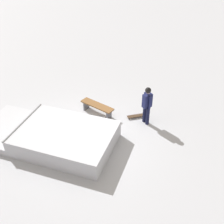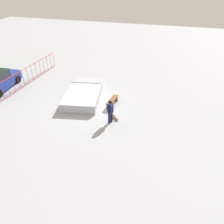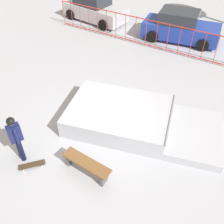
% 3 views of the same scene
% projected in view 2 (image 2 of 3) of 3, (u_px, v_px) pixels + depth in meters
% --- Properties ---
extents(ground_plane, '(60.00, 60.00, 0.00)m').
position_uv_depth(ground_plane, '(89.00, 105.00, 15.87)').
color(ground_plane, '#A8AAB2').
extents(skate_ramp, '(5.77, 3.51, 0.74)m').
position_uv_depth(skate_ramp, '(84.00, 95.00, 16.61)').
color(skate_ramp, '#B0B3BB').
rests_on(skate_ramp, ground).
extents(skater, '(0.39, 0.44, 1.73)m').
position_uv_depth(skater, '(110.00, 110.00, 13.55)').
color(skater, black).
rests_on(skater, ground).
extents(skateboard, '(0.72, 0.70, 0.09)m').
position_uv_depth(skateboard, '(114.00, 117.00, 14.46)').
color(skateboard, '#3F2D1E').
rests_on(skateboard, ground).
extents(perimeter_fence, '(12.84, 0.91, 1.50)m').
position_uv_depth(perimeter_fence, '(11.00, 86.00, 16.92)').
color(perimeter_fence, '#B22D23').
rests_on(perimeter_fence, ground).
extents(park_bench, '(1.64, 0.60, 0.48)m').
position_uv_depth(park_bench, '(112.00, 101.00, 15.73)').
color(park_bench, brown).
rests_on(park_bench, ground).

